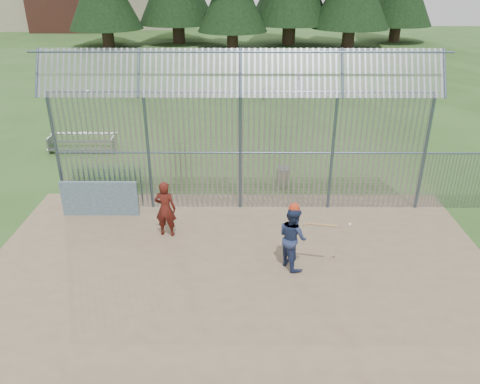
{
  "coord_description": "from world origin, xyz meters",
  "views": [
    {
      "loc": [
        0.08,
        -10.77,
        7.41
      ],
      "look_at": [
        0.0,
        2.0,
        1.3
      ],
      "focal_mm": 35.0,
      "sensor_mm": 36.0,
      "label": 1
    }
  ],
  "objects_px": {
    "dugout_wall": "(100,198)",
    "trash_can": "(283,177)",
    "batter": "(293,237)",
    "bleacher": "(83,142)",
    "onlooker": "(165,209)"
  },
  "relations": [
    {
      "from": "dugout_wall",
      "to": "onlooker",
      "type": "distance_m",
      "value": 2.69
    },
    {
      "from": "batter",
      "to": "trash_can",
      "type": "relative_size",
      "value": 2.19
    },
    {
      "from": "batter",
      "to": "bleacher",
      "type": "relative_size",
      "value": 0.6
    },
    {
      "from": "batter",
      "to": "trash_can",
      "type": "bearing_deg",
      "value": -30.39
    },
    {
      "from": "dugout_wall",
      "to": "batter",
      "type": "relative_size",
      "value": 1.39
    },
    {
      "from": "batter",
      "to": "onlooker",
      "type": "relative_size",
      "value": 1.01
    },
    {
      "from": "dugout_wall",
      "to": "trash_can",
      "type": "xyz_separation_m",
      "value": [
        6.2,
        2.35,
        -0.24
      ]
    },
    {
      "from": "dugout_wall",
      "to": "onlooker",
      "type": "relative_size",
      "value": 1.41
    },
    {
      "from": "batter",
      "to": "trash_can",
      "type": "distance_m",
      "value": 5.28
    },
    {
      "from": "onlooker",
      "to": "bleacher",
      "type": "xyz_separation_m",
      "value": [
        -4.84,
        7.32,
        -0.5
      ]
    },
    {
      "from": "dugout_wall",
      "to": "trash_can",
      "type": "distance_m",
      "value": 6.63
    },
    {
      "from": "onlooker",
      "to": "trash_can",
      "type": "bearing_deg",
      "value": -129.17
    },
    {
      "from": "bleacher",
      "to": "trash_can",
      "type": "bearing_deg",
      "value": -23.14
    },
    {
      "from": "dugout_wall",
      "to": "bleacher",
      "type": "relative_size",
      "value": 0.83
    },
    {
      "from": "dugout_wall",
      "to": "batter",
      "type": "distance_m",
      "value": 6.69
    }
  ]
}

